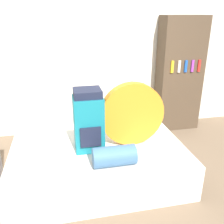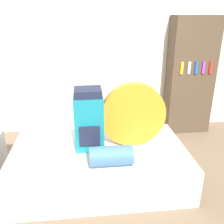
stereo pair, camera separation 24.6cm
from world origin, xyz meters
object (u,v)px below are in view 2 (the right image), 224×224
backpack (89,120)px  bookshelf (190,76)px  tent_bag (133,115)px  sleeping_roll (111,156)px

backpack → bookshelf: size_ratio=0.38×
tent_bag → sleeping_roll: 0.58m
sleeping_roll → bookshelf: 2.21m
sleeping_roll → backpack: bearing=116.8°
bookshelf → sleeping_roll: bearing=-132.2°
backpack → bookshelf: bearing=35.9°
backpack → sleeping_roll: size_ratio=1.60×
tent_bag → bookshelf: bearing=45.7°
tent_bag → bookshelf: bookshelf is taller
backpack → sleeping_roll: backpack is taller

